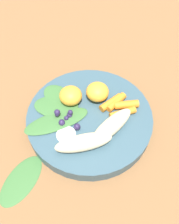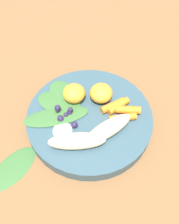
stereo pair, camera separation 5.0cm
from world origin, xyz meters
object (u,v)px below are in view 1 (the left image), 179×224
at_px(bowl, 90,119).
at_px(orange_segment_near, 71,96).
at_px(kale_leaf_stray, 21,180).
at_px(banana_peeled_left, 111,126).
at_px(banana_peeled_right, 84,142).

xyz_separation_m(bowl, orange_segment_near, (0.03, -0.05, 0.03)).
relative_size(orange_segment_near, kale_leaf_stray, 0.45).
relative_size(bowl, banana_peeled_left, 2.42).
height_order(bowl, banana_peeled_right, banana_peeled_right).
relative_size(banana_peeled_left, kale_leaf_stray, 1.01).
bearing_deg(banana_peeled_left, bowl, 94.12).
distance_m(banana_peeled_left, orange_segment_near, 0.11).
relative_size(banana_peeled_left, orange_segment_near, 2.26).
bearing_deg(banana_peeled_left, kale_leaf_stray, 163.85).
bearing_deg(banana_peeled_left, orange_segment_near, 93.57).
xyz_separation_m(orange_segment_near, kale_leaf_stray, (0.13, 0.14, -0.05)).
relative_size(banana_peeled_right, orange_segment_near, 2.26).
bearing_deg(orange_segment_near, kale_leaf_stray, 47.70).
bearing_deg(orange_segment_near, bowl, 122.99).
bearing_deg(orange_segment_near, banana_peeled_right, 90.30).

